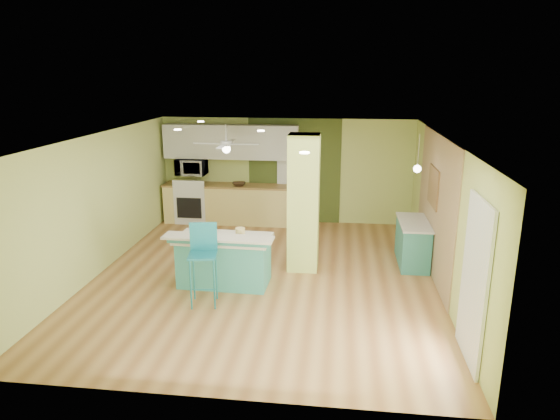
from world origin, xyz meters
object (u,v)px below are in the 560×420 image
object	(u,v)px
peninsula	(224,259)
canister	(240,233)
side_counter	(413,242)
bar_stool	(203,251)
fruit_bowl	(239,184)

from	to	relation	value
peninsula	canister	world-z (taller)	canister
peninsula	side_counter	distance (m)	3.61
bar_stool	side_counter	size ratio (longest dim) A/B	1.00
peninsula	bar_stool	distance (m)	0.85
bar_stool	canister	distance (m)	0.89
peninsula	side_counter	xyz separation A→B (m)	(3.34, 1.38, -0.03)
side_counter	canister	size ratio (longest dim) A/B	7.77
fruit_bowl	canister	world-z (taller)	fruit_bowl
fruit_bowl	canister	distance (m)	3.54
peninsula	side_counter	size ratio (longest dim) A/B	1.41
peninsula	bar_stool	bearing A→B (deg)	-99.90
peninsula	side_counter	bearing A→B (deg)	24.09
side_counter	fruit_bowl	world-z (taller)	fruit_bowl
bar_stool	fruit_bowl	distance (m)	4.25
side_counter	fruit_bowl	bearing A→B (deg)	150.63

